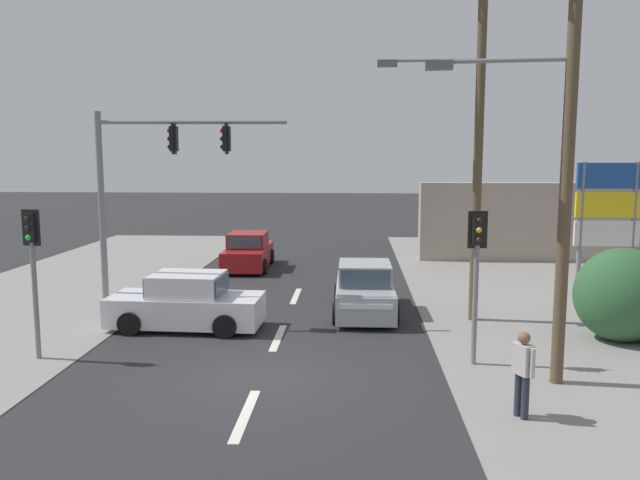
% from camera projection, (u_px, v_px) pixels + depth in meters
% --- Properties ---
extents(ground_plane, '(140.00, 140.00, 0.00)m').
position_uv_depth(ground_plane, '(261.00, 377.00, 13.55)').
color(ground_plane, '#28282B').
extents(lane_dash_near, '(0.20, 2.40, 0.01)m').
position_uv_depth(lane_dash_near, '(245.00, 415.00, 11.57)').
color(lane_dash_near, silver).
rests_on(lane_dash_near, ground).
extents(lane_dash_mid, '(0.20, 2.40, 0.01)m').
position_uv_depth(lane_dash_mid, '(278.00, 338.00, 16.52)').
color(lane_dash_mid, silver).
rests_on(lane_dash_mid, ground).
extents(lane_dash_far, '(0.20, 2.40, 0.01)m').
position_uv_depth(lane_dash_far, '(296.00, 296.00, 21.47)').
color(lane_dash_far, silver).
rests_on(lane_dash_far, ground).
extents(utility_pole_foreground_right, '(3.78, 0.53, 9.27)m').
position_uv_depth(utility_pole_foreground_right, '(561.00, 145.00, 12.55)').
color(utility_pole_foreground_right, brown).
rests_on(utility_pole_foreground_right, ground).
extents(utility_pole_midground_right, '(3.78, 0.38, 10.33)m').
position_uv_depth(utility_pole_midground_right, '(474.00, 129.00, 17.57)').
color(utility_pole_midground_right, brown).
rests_on(utility_pole_midground_right, ground).
extents(traffic_signal_mast, '(5.29, 0.51, 6.00)m').
position_uv_depth(traffic_signal_mast, '(147.00, 179.00, 17.27)').
color(traffic_signal_mast, slate).
rests_on(traffic_signal_mast, ground).
extents(pedestal_signal_right_kerb, '(0.44, 0.30, 3.56)m').
position_uv_depth(pedestal_signal_right_kerb, '(477.00, 261.00, 14.04)').
color(pedestal_signal_right_kerb, slate).
rests_on(pedestal_signal_right_kerb, ground).
extents(pedestal_signal_left_kerb, '(0.44, 0.30, 3.56)m').
position_uv_depth(pedestal_signal_left_kerb, '(33.00, 259.00, 14.45)').
color(pedestal_signal_left_kerb, slate).
rests_on(pedestal_signal_left_kerb, ground).
extents(shopping_plaza_sign, '(2.10, 0.16, 4.60)m').
position_uv_depth(shopping_plaza_sign, '(608.00, 211.00, 20.47)').
color(shopping_plaza_sign, slate).
rests_on(shopping_plaza_sign, ground).
extents(roadside_bush, '(2.56, 2.19, 2.44)m').
position_uv_depth(roadside_bush, '(628.00, 298.00, 16.03)').
color(roadside_bush, '#2D5B33').
rests_on(roadside_bush, ground).
extents(shopfront_wall_far, '(12.00, 1.00, 3.60)m').
position_uv_depth(shopfront_wall_far, '(551.00, 222.00, 28.54)').
color(shopfront_wall_far, '#A39384').
rests_on(shopfront_wall_far, ground).
extents(sedan_receding_far, '(4.30, 2.02, 1.56)m').
position_uv_depth(sedan_receding_far, '(187.00, 304.00, 17.33)').
color(sedan_receding_far, silver).
rests_on(sedan_receding_far, ground).
extents(sedan_crossing_left, '(1.92, 4.25, 1.56)m').
position_uv_depth(sedan_crossing_left, '(365.00, 291.00, 19.03)').
color(sedan_crossing_left, '#A3A8AD').
rests_on(sedan_crossing_left, ground).
extents(sedan_oncoming_near, '(1.95, 4.27, 1.56)m').
position_uv_depth(sedan_oncoming_near, '(248.00, 252.00, 26.73)').
color(sedan_oncoming_near, maroon).
rests_on(sedan_oncoming_near, ground).
extents(pedestrian_at_kerb, '(0.36, 0.51, 1.63)m').
position_uv_depth(pedestrian_at_kerb, '(523.00, 370.00, 11.30)').
color(pedestrian_at_kerb, '#232838').
rests_on(pedestrian_at_kerb, ground).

